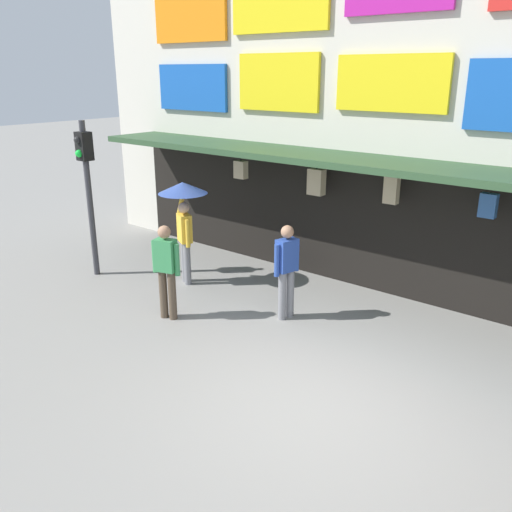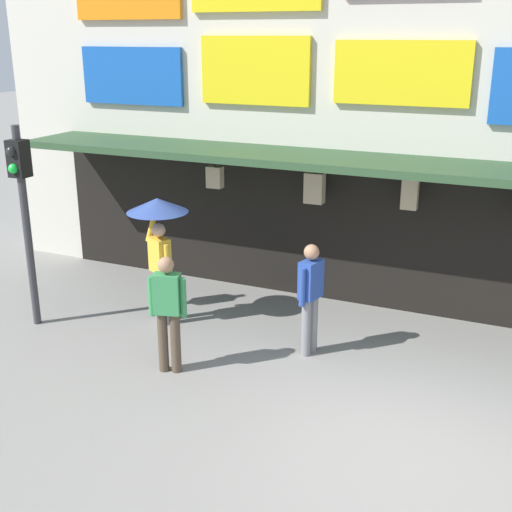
# 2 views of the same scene
# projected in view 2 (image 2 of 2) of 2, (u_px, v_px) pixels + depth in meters

# --- Properties ---
(ground_plane) EXTENTS (80.00, 80.00, 0.00)m
(ground_plane) POSITION_uv_depth(u_px,v_px,m) (410.00, 452.00, 7.43)
(ground_plane) COLOR gray
(shopfront) EXTENTS (18.00, 2.60, 8.00)m
(shopfront) POSITION_uv_depth(u_px,v_px,m) (490.00, 69.00, 10.12)
(shopfront) COLOR beige
(shopfront) RESTS_ON ground
(traffic_light_near) EXTENTS (0.28, 0.33, 3.20)m
(traffic_light_near) POSITION_uv_depth(u_px,v_px,m) (22.00, 195.00, 10.05)
(traffic_light_near) COLOR #38383D
(traffic_light_near) RESTS_ON ground
(pedestrian_with_umbrella) EXTENTS (0.96, 0.96, 2.08)m
(pedestrian_with_umbrella) POSITION_uv_depth(u_px,v_px,m) (158.00, 226.00, 10.25)
(pedestrian_with_umbrella) COLOR gray
(pedestrian_with_umbrella) RESTS_ON ground
(pedestrian_in_black) EXTENTS (0.30, 0.52, 1.68)m
(pedestrian_in_black) POSITION_uv_depth(u_px,v_px,m) (310.00, 293.00, 9.44)
(pedestrian_in_black) COLOR gray
(pedestrian_in_black) RESTS_ON ground
(pedestrian_in_blue) EXTENTS (0.51, 0.31, 1.68)m
(pedestrian_in_blue) POSITION_uv_depth(u_px,v_px,m) (168.00, 308.00, 8.92)
(pedestrian_in_blue) COLOR brown
(pedestrian_in_blue) RESTS_ON ground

